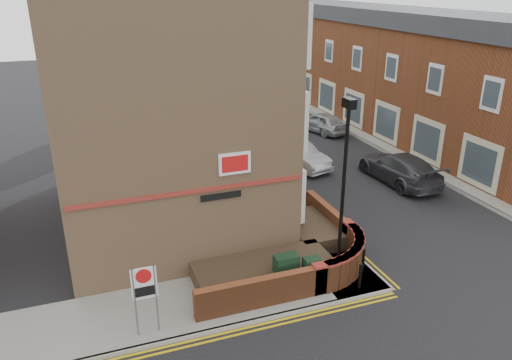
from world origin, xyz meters
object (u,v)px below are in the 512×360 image
(silver_car_near, at_px, (297,154))
(utility_cabinet_large, at_px, (286,271))
(zone_sign, at_px, (145,289))
(lamppost, at_px, (343,192))

(silver_car_near, bearing_deg, utility_cabinet_large, -132.44)
(zone_sign, relative_size, silver_car_near, 0.51)
(utility_cabinet_large, bearing_deg, lamppost, -3.01)
(lamppost, xyz_separation_m, utility_cabinet_large, (-1.90, 0.10, -2.62))
(utility_cabinet_large, height_order, silver_car_near, silver_car_near)
(lamppost, relative_size, utility_cabinet_large, 5.25)
(utility_cabinet_large, bearing_deg, silver_car_near, 63.78)
(zone_sign, height_order, silver_car_near, zone_sign)
(utility_cabinet_large, xyz_separation_m, zone_sign, (-4.70, -0.80, 0.92))
(lamppost, height_order, utility_cabinet_large, lamppost)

